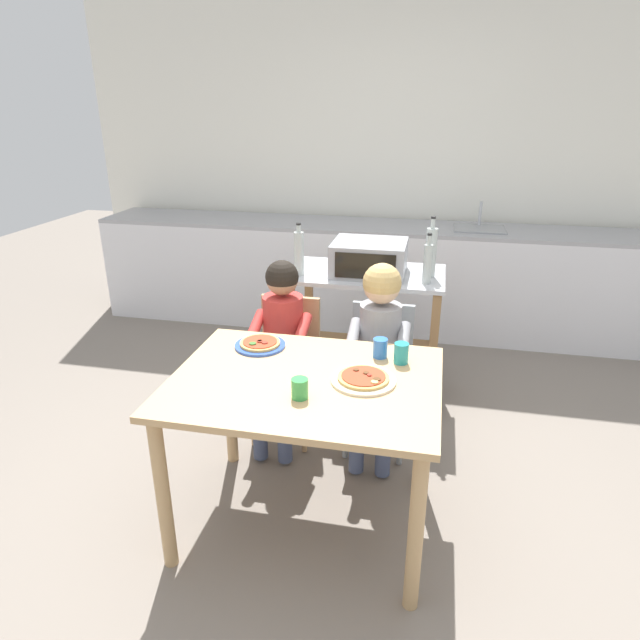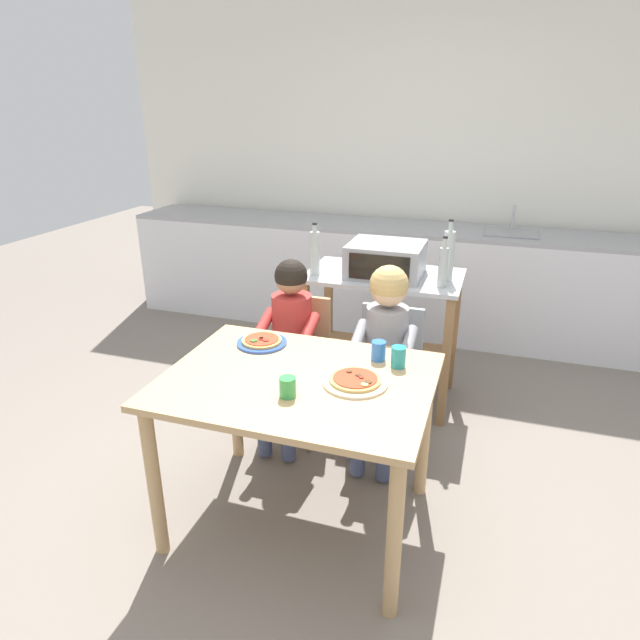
{
  "view_description": "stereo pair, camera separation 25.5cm",
  "coord_description": "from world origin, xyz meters",
  "views": [
    {
      "loc": [
        0.5,
        -2.02,
        1.86
      ],
      "look_at": [
        0.0,
        0.3,
        0.91
      ],
      "focal_mm": 30.9,
      "sensor_mm": 36.0,
      "label": 1
    },
    {
      "loc": [
        0.75,
        -1.95,
        1.86
      ],
      "look_at": [
        0.0,
        0.3,
        0.91
      ],
      "focal_mm": 30.9,
      "sensor_mm": 36.0,
      "label": 2
    }
  ],
  "objects": [
    {
      "name": "pizza_plate_cream",
      "position": [
        0.25,
        0.02,
        0.77
      ],
      "size": [
        0.28,
        0.28,
        0.03
      ],
      "color": "beige",
      "rests_on": "dining_table"
    },
    {
      "name": "dining_chair_left",
      "position": [
        -0.29,
        0.74,
        0.48
      ],
      "size": [
        0.36,
        0.36,
        0.81
      ],
      "color": "tan",
      "rests_on": "ground"
    },
    {
      "name": "dining_chair_right",
      "position": [
        0.25,
        0.73,
        0.48
      ],
      "size": [
        0.36,
        0.36,
        0.81
      ],
      "color": "gray",
      "rests_on": "ground"
    },
    {
      "name": "child_in_red_shirt",
      "position": [
        -0.29,
        0.62,
        0.67
      ],
      "size": [
        0.32,
        0.42,
        1.06
      ],
      "color": "#424C6B",
      "rests_on": "ground"
    },
    {
      "name": "drinking_cup_green",
      "position": [
        0.02,
        -0.16,
        0.8
      ],
      "size": [
        0.07,
        0.07,
        0.08
      ],
      "primitive_type": "cylinder",
      "color": "green",
      "rests_on": "dining_table"
    },
    {
      "name": "pizza_plate_blue_rimmed",
      "position": [
        -0.29,
        0.27,
        0.77
      ],
      "size": [
        0.24,
        0.24,
        0.03
      ],
      "color": "#3356B7",
      "rests_on": "dining_table"
    },
    {
      "name": "kitchen_island_cart",
      "position": [
        0.09,
        1.29,
        0.57
      ],
      "size": [
        0.96,
        0.57,
        0.85
      ],
      "color": "#B7BABF",
      "rests_on": "ground"
    },
    {
      "name": "dining_table",
      "position": [
        0.0,
        0.0,
        0.65
      ],
      "size": [
        1.14,
        0.88,
        0.76
      ],
      "color": "tan",
      "rests_on": "ground"
    },
    {
      "name": "bottle_slim_sauce",
      "position": [
        -0.31,
        1.14,
        0.99
      ],
      "size": [
        0.06,
        0.06,
        0.33
      ],
      "color": "#ADB7B2",
      "rests_on": "kitchen_island_cart"
    },
    {
      "name": "bottle_brown_beer",
      "position": [
        0.47,
        1.28,
        1.01
      ],
      "size": [
        0.07,
        0.07,
        0.37
      ],
      "color": "#ADB7B2",
      "rests_on": "kitchen_island_cart"
    },
    {
      "name": "toaster_oven",
      "position": [
        0.1,
        1.27,
        0.95
      ],
      "size": [
        0.45,
        0.4,
        0.2
      ],
      "color": "#999BA0",
      "rests_on": "kitchen_island_cart"
    },
    {
      "name": "ground_plane",
      "position": [
        0.0,
        1.14,
        0.0
      ],
      "size": [
        11.45,
        11.45,
        0.0
      ],
      "primitive_type": "plane",
      "color": "slate"
    },
    {
      "name": "child_in_grey_shirt",
      "position": [
        0.25,
        0.62,
        0.7
      ],
      "size": [
        0.32,
        0.42,
        1.07
      ],
      "color": "#424C6B",
      "rests_on": "ground"
    },
    {
      "name": "back_wall_tiled",
      "position": [
        0.0,
        2.92,
        1.35
      ],
      "size": [
        5.29,
        0.12,
        2.7
      ],
      "color": "white",
      "rests_on": "ground"
    },
    {
      "name": "bottle_clear_vinegar",
      "position": [
        0.46,
        1.14,
        0.98
      ],
      "size": [
        0.05,
        0.05,
        0.3
      ],
      "color": "#ADB7B2",
      "rests_on": "kitchen_island_cart"
    },
    {
      "name": "kitchen_counter",
      "position": [
        0.0,
        2.51,
        0.45
      ],
      "size": [
        4.76,
        0.6,
        1.1
      ],
      "color": "silver",
      "rests_on": "ground"
    },
    {
      "name": "drinking_cup_blue",
      "position": [
        0.29,
        0.28,
        0.8
      ],
      "size": [
        0.07,
        0.07,
        0.09
      ],
      "primitive_type": "cylinder",
      "color": "blue",
      "rests_on": "dining_table"
    },
    {
      "name": "drinking_cup_teal",
      "position": [
        0.39,
        0.24,
        0.81
      ],
      "size": [
        0.07,
        0.07,
        0.1
      ],
      "primitive_type": "cylinder",
      "color": "teal",
      "rests_on": "dining_table"
    }
  ]
}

